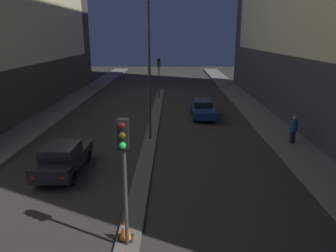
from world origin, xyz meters
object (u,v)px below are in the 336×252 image
Objects in this scene: traffic_light_near at (124,155)px; pedestrian_on_right_sidewalk at (293,129)px; car_left_lane at (63,158)px; traffic_light_mid at (159,69)px; car_right_lane at (203,109)px; street_lamp at (149,28)px; traffic_cone_far at (125,228)px.

pedestrian_on_right_sidewalk is (8.74, 10.08, -2.09)m from traffic_light_near.
pedestrian_on_right_sidewalk is (12.63, 4.21, 0.30)m from car_left_lane.
traffic_light_near and traffic_light_mid have the same top height.
car_right_lane is 2.70× the size of pedestrian_on_right_sidewalk.
car_left_lane is at bearing -101.60° from traffic_light_mid.
traffic_light_mid is (0.00, 24.87, 0.00)m from traffic_light_near.
street_lamp is 1.99× the size of car_right_lane.
pedestrian_on_right_sidewalk is (8.74, -1.00, -5.90)m from street_lamp.
traffic_light_mid is at bearing 90.00° from street_lamp.
car_right_lane is at bearing 123.99° from pedestrian_on_right_sidewalk.
car_left_lane is (-3.90, 5.87, -2.39)m from traffic_light_near.
car_right_lane is (3.90, 17.26, -2.45)m from traffic_light_near.
street_lamp is 2.11× the size of car_left_lane.
pedestrian_on_right_sidewalk is at bearing 49.09° from traffic_light_near.
traffic_light_near reaches higher than car_right_lane.
pedestrian_on_right_sidewalk is (8.74, -14.78, -2.09)m from traffic_light_mid.
traffic_light_near reaches higher than traffic_cone_far.
traffic_cone_far is 0.16× the size of car_right_lane.
street_lamp is (0.00, -13.79, 3.81)m from traffic_light_mid.
car_left_lane is at bearing 124.44° from traffic_cone_far.
traffic_cone_far is at bearing -90.23° from traffic_light_mid.
car_left_lane is 13.80m from car_right_lane.
traffic_light_mid is 0.94× the size of car_left_lane.
street_lamp is at bearing 90.00° from traffic_light_near.
traffic_cone_far is at bearing -132.18° from pedestrian_on_right_sidewalk.
traffic_cone_far is (-0.10, 0.33, -2.68)m from traffic_light_near.
traffic_light_near is 2.40× the size of pedestrian_on_right_sidewalk.
car_left_lane reaches higher than car_right_lane.
traffic_light_near is at bearing -56.41° from car_left_lane.
pedestrian_on_right_sidewalk reaches higher than car_left_lane.
pedestrian_on_right_sidewalk is at bearing -56.01° from car_right_lane.
traffic_cone_far is at bearing -103.29° from car_right_lane.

